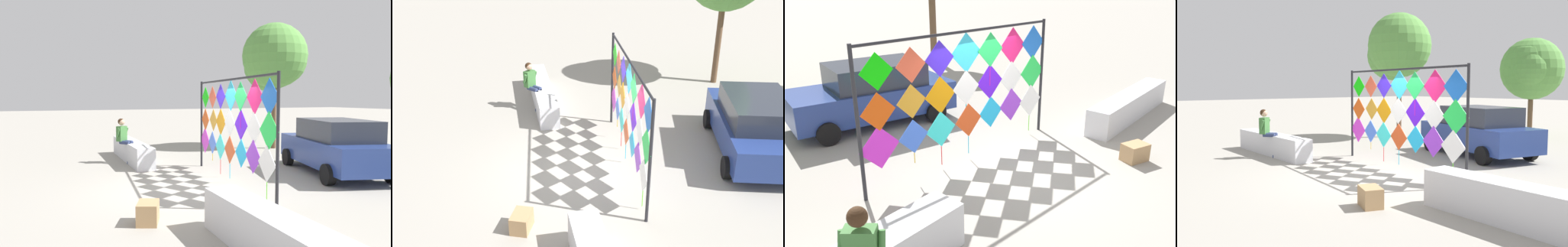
% 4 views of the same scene
% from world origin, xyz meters
% --- Properties ---
extents(ground, '(120.00, 120.00, 0.00)m').
position_xyz_m(ground, '(0.00, 0.00, 0.00)').
color(ground, '#9E998E').
extents(plaza_ledge_right, '(4.20, 0.59, 0.70)m').
position_xyz_m(plaza_ledge_right, '(4.64, -0.42, 0.35)').
color(plaza_ledge_right, silver).
rests_on(plaza_ledge_right, ground).
extents(kite_display_rack, '(5.04, 0.56, 2.78)m').
position_xyz_m(kite_display_rack, '(-0.16, 1.23, 1.69)').
color(kite_display_rack, '#232328').
rests_on(kite_display_rack, ground).
extents(parked_car, '(4.51, 2.86, 1.62)m').
position_xyz_m(parked_car, '(-0.12, 4.70, 0.82)').
color(parked_car, navy).
rests_on(parked_car, ground).
extents(cardboard_box_large, '(0.63, 0.54, 0.39)m').
position_xyz_m(cardboard_box_large, '(1.98, -1.59, 0.19)').
color(cardboard_box_large, tan).
rests_on(cardboard_box_large, ground).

